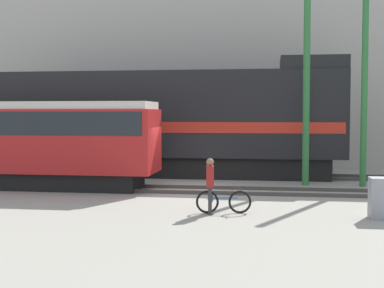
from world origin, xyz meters
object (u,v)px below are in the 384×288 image
(streetcar, at_px, (22,139))
(signal_box, at_px, (382,198))
(bicycle, at_px, (224,202))
(person, at_px, (210,180))
(utility_pole_center, at_px, (364,81))
(utility_pole_left, at_px, (306,88))
(freight_locomotive, at_px, (167,122))

(streetcar, relative_size, signal_box, 9.24)
(bicycle, relative_size, person, 0.99)
(utility_pole_center, height_order, signal_box, utility_pole_center)
(bicycle, distance_m, signal_box, 4.61)
(streetcar, bearing_deg, utility_pole_left, 12.26)
(utility_pole_center, relative_size, signal_box, 7.34)
(streetcar, bearing_deg, person, -29.22)
(utility_pole_center, bearing_deg, signal_box, -95.07)
(person, distance_m, utility_pole_left, 8.42)
(signal_box, bearing_deg, freight_locomotive, 130.62)
(bicycle, height_order, signal_box, signal_box)
(streetcar, bearing_deg, signal_box, -19.08)
(utility_pole_left, xyz_separation_m, signal_box, (1.73, -7.08, -3.53))
(bicycle, height_order, person, person)
(freight_locomotive, distance_m, utility_pole_center, 9.36)
(streetcar, height_order, signal_box, streetcar)
(freight_locomotive, bearing_deg, bicycle, -68.97)
(bicycle, xyz_separation_m, utility_pole_center, (5.23, 6.91, 4.05))
(person, distance_m, signal_box, 5.02)
(person, bearing_deg, signal_box, 0.34)
(streetcar, distance_m, person, 9.49)
(person, bearing_deg, streetcar, 150.78)
(freight_locomotive, distance_m, bicycle, 10.33)
(bicycle, distance_m, person, 0.81)
(streetcar, xyz_separation_m, utility_pole_left, (11.51, 2.50, 2.12))
(utility_pole_left, height_order, utility_pole_center, utility_pole_center)
(bicycle, xyz_separation_m, signal_box, (4.60, -0.18, 0.24))
(utility_pole_left, xyz_separation_m, utility_pole_center, (2.36, 0.00, 0.27))
(freight_locomotive, relative_size, streetcar, 1.55)
(freight_locomotive, height_order, person, freight_locomotive)
(bicycle, bearing_deg, streetcar, 152.99)
(streetcar, height_order, person, streetcar)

